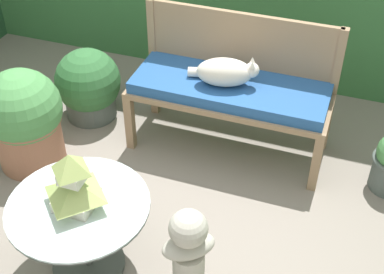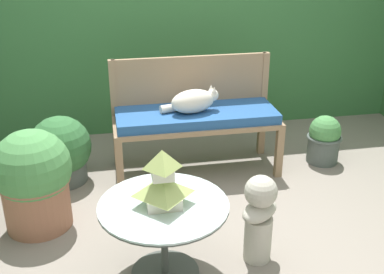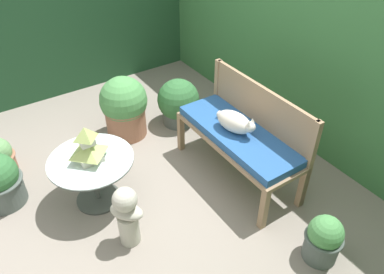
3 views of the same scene
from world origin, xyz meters
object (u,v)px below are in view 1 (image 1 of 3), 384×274
object	(u,v)px
pagoda_birdhouse	(74,184)
garden_bust	(189,250)
potted_plant_table_far	(89,86)
cat	(225,72)
patio_table	(80,218)
potted_plant_bench_left	(25,119)
garden_bench	(230,93)

from	to	relation	value
pagoda_birdhouse	garden_bust	xyz separation A→B (m)	(0.61, 0.04, -0.33)
potted_plant_table_far	cat	bearing A→B (deg)	-2.74
cat	patio_table	xyz separation A→B (m)	(-0.43, -1.31, -0.26)
potted_plant_bench_left	potted_plant_table_far	distance (m)	0.67
cat	garden_bust	xyz separation A→B (m)	(0.19, -1.26, -0.33)
pagoda_birdhouse	potted_plant_bench_left	bearing A→B (deg)	139.30
cat	pagoda_birdhouse	xyz separation A→B (m)	(-0.43, -1.31, -0.00)
patio_table	potted_plant_table_far	world-z (taller)	potted_plant_table_far
cat	patio_table	distance (m)	1.40
garden_bench	garden_bust	xyz separation A→B (m)	(0.15, -1.29, -0.15)
patio_table	pagoda_birdhouse	size ratio (longest dim) A/B	2.21
cat	pagoda_birdhouse	bearing A→B (deg)	-121.67
pagoda_birdhouse	potted_plant_bench_left	distance (m)	1.13
potted_plant_table_far	pagoda_birdhouse	bearing A→B (deg)	-63.09
potted_plant_bench_left	potted_plant_table_far	bearing A→B (deg)	78.09
garden_bench	potted_plant_table_far	size ratio (longest dim) A/B	2.45
garden_bust	potted_plant_bench_left	bearing A→B (deg)	117.54
pagoda_birdhouse	potted_plant_table_far	size ratio (longest dim) A/B	0.61
garden_bust	potted_plant_bench_left	world-z (taller)	potted_plant_bench_left
cat	potted_plant_bench_left	xyz separation A→B (m)	(-1.26, -0.60, -0.29)
potted_plant_bench_left	garden_bust	bearing A→B (deg)	-24.84
patio_table	potted_plant_bench_left	bearing A→B (deg)	139.30
potted_plant_table_far	garden_bust	bearing A→B (deg)	-45.25
garden_bench	garden_bust	world-z (taller)	garden_bust
garden_bench	garden_bust	distance (m)	1.31
garden_bench	patio_table	world-z (taller)	garden_bench
cat	pagoda_birdhouse	distance (m)	1.38
patio_table	pagoda_birdhouse	bearing A→B (deg)	0.00
garden_bench	pagoda_birdhouse	world-z (taller)	pagoda_birdhouse
pagoda_birdhouse	potted_plant_table_far	xyz separation A→B (m)	(-0.69, 1.36, -0.39)
garden_bust	potted_plant_bench_left	size ratio (longest dim) A/B	0.82
garden_bust	potted_plant_table_far	size ratio (longest dim) A/B	1.05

